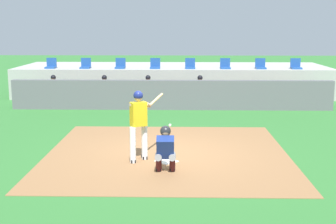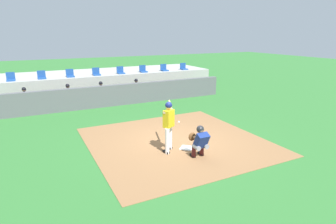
% 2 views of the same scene
% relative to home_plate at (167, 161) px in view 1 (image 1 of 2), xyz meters
% --- Properties ---
extents(ground_plane, '(80.00, 80.00, 0.00)m').
position_rel_home_plate_xyz_m(ground_plane, '(0.00, 0.80, -0.02)').
color(ground_plane, '#2D6B2D').
extents(dirt_infield, '(6.40, 6.40, 0.01)m').
position_rel_home_plate_xyz_m(dirt_infield, '(0.00, 0.80, -0.02)').
color(dirt_infield, olive).
rests_on(dirt_infield, ground).
extents(home_plate, '(0.62, 0.62, 0.02)m').
position_rel_home_plate_xyz_m(home_plate, '(0.00, 0.00, 0.00)').
color(home_plate, white).
rests_on(home_plate, dirt_infield).
extents(batter_at_plate, '(0.82, 1.30, 1.80)m').
position_rel_home_plate_xyz_m(batter_at_plate, '(-0.68, 0.09, 1.01)').
color(batter_at_plate, silver).
rests_on(batter_at_plate, ground).
extents(catcher_crouched, '(0.48, 1.92, 1.13)m').
position_rel_home_plate_xyz_m(catcher_crouched, '(-0.01, -0.83, 0.58)').
color(catcher_crouched, gray).
rests_on(catcher_crouched, ground).
extents(dugout_wall, '(13.00, 0.30, 1.20)m').
position_rel_home_plate_xyz_m(dugout_wall, '(0.00, 7.30, 0.58)').
color(dugout_wall, '#59595E').
rests_on(dugout_wall, ground).
extents(dugout_bench, '(11.80, 0.44, 0.45)m').
position_rel_home_plate_xyz_m(dugout_bench, '(0.00, 8.30, 0.20)').
color(dugout_bench, olive).
rests_on(dugout_bench, ground).
extents(dugout_player_0, '(0.49, 0.70, 1.30)m').
position_rel_home_plate_xyz_m(dugout_player_0, '(-5.08, 8.14, 0.65)').
color(dugout_player_0, '#939399').
rests_on(dugout_player_0, ground).
extents(dugout_player_1, '(0.49, 0.70, 1.30)m').
position_rel_home_plate_xyz_m(dugout_player_1, '(-2.88, 8.14, 0.65)').
color(dugout_player_1, '#939399').
rests_on(dugout_player_1, ground).
extents(dugout_player_2, '(0.49, 0.70, 1.30)m').
position_rel_home_plate_xyz_m(dugout_player_2, '(-1.02, 8.14, 0.65)').
color(dugout_player_2, '#939399').
rests_on(dugout_player_2, ground).
extents(dugout_player_3, '(0.49, 0.70, 1.30)m').
position_rel_home_plate_xyz_m(dugout_player_3, '(1.19, 8.14, 0.65)').
color(dugout_player_3, '#939399').
rests_on(dugout_player_3, ground).
extents(stands_platform, '(15.00, 4.40, 1.40)m').
position_rel_home_plate_xyz_m(stands_platform, '(0.00, 11.70, 0.68)').
color(stands_platform, '#9E9E99').
rests_on(stands_platform, ground).
extents(stadium_seat_0, '(0.46, 0.46, 0.48)m').
position_rel_home_plate_xyz_m(stadium_seat_0, '(-5.69, 10.18, 1.51)').
color(stadium_seat_0, '#1E478C').
rests_on(stadium_seat_0, stands_platform).
extents(stadium_seat_1, '(0.46, 0.46, 0.48)m').
position_rel_home_plate_xyz_m(stadium_seat_1, '(-4.06, 10.18, 1.51)').
color(stadium_seat_1, '#1E478C').
rests_on(stadium_seat_1, stands_platform).
extents(stadium_seat_2, '(0.46, 0.46, 0.48)m').
position_rel_home_plate_xyz_m(stadium_seat_2, '(-2.44, 10.18, 1.51)').
color(stadium_seat_2, '#1E478C').
rests_on(stadium_seat_2, stands_platform).
extents(stadium_seat_3, '(0.46, 0.46, 0.48)m').
position_rel_home_plate_xyz_m(stadium_seat_3, '(-0.81, 10.18, 1.51)').
color(stadium_seat_3, '#1E478C').
rests_on(stadium_seat_3, stands_platform).
extents(stadium_seat_4, '(0.46, 0.46, 0.48)m').
position_rel_home_plate_xyz_m(stadium_seat_4, '(0.81, 10.18, 1.51)').
color(stadium_seat_4, '#1E478C').
rests_on(stadium_seat_4, stands_platform).
extents(stadium_seat_5, '(0.46, 0.46, 0.48)m').
position_rel_home_plate_xyz_m(stadium_seat_5, '(2.44, 10.18, 1.51)').
color(stadium_seat_5, '#1E478C').
rests_on(stadium_seat_5, stands_platform).
extents(stadium_seat_6, '(0.46, 0.46, 0.48)m').
position_rel_home_plate_xyz_m(stadium_seat_6, '(4.06, 10.18, 1.51)').
color(stadium_seat_6, '#1E478C').
rests_on(stadium_seat_6, stands_platform).
extents(stadium_seat_7, '(0.46, 0.46, 0.48)m').
position_rel_home_plate_xyz_m(stadium_seat_7, '(5.69, 10.18, 1.51)').
color(stadium_seat_7, '#1E478C').
rests_on(stadium_seat_7, stands_platform).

